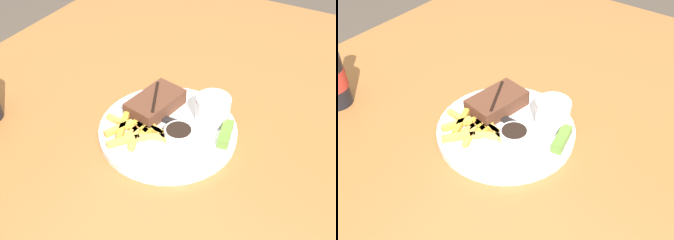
% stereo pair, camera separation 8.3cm
% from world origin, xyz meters
% --- Properties ---
extents(dining_table, '(1.55, 1.25, 0.78)m').
position_xyz_m(dining_table, '(0.00, 0.00, 0.71)').
color(dining_table, '#935B2D').
rests_on(dining_table, ground_plane).
extents(dinner_plate, '(0.30, 0.30, 0.02)m').
position_xyz_m(dinner_plate, '(0.00, 0.00, 0.79)').
color(dinner_plate, white).
rests_on(dinner_plate, dining_table).
extents(steak_portion, '(0.14, 0.10, 0.04)m').
position_xyz_m(steak_portion, '(0.04, 0.05, 0.81)').
color(steak_portion, '#512D1E').
rests_on(steak_portion, dinner_plate).
extents(fries_pile, '(0.13, 0.16, 0.02)m').
position_xyz_m(fries_pile, '(-0.05, 0.05, 0.80)').
color(fries_pile, gold).
rests_on(fries_pile, dinner_plate).
extents(coleslaw_cup, '(0.07, 0.07, 0.06)m').
position_xyz_m(coleslaw_cup, '(0.07, -0.07, 0.83)').
color(coleslaw_cup, white).
rests_on(coleslaw_cup, dinner_plate).
extents(dipping_sauce_cup, '(0.06, 0.06, 0.03)m').
position_xyz_m(dipping_sauce_cup, '(-0.02, -0.04, 0.81)').
color(dipping_sauce_cup, silver).
rests_on(dipping_sauce_cup, dinner_plate).
extents(pickle_spear, '(0.08, 0.04, 0.02)m').
position_xyz_m(pickle_spear, '(0.03, -0.12, 0.81)').
color(pickle_spear, '#567A2D').
rests_on(pickle_spear, dinner_plate).
extents(fork_utensil, '(0.13, 0.03, 0.00)m').
position_xyz_m(fork_utensil, '(-0.08, 0.01, 0.80)').
color(fork_utensil, '#B7B7BC').
rests_on(fork_utensil, dinner_plate).
extents(knife_utensil, '(0.02, 0.17, 0.01)m').
position_xyz_m(knife_utensil, '(0.01, 0.04, 0.80)').
color(knife_utensil, '#B7B7BC').
rests_on(knife_utensil, dinner_plate).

